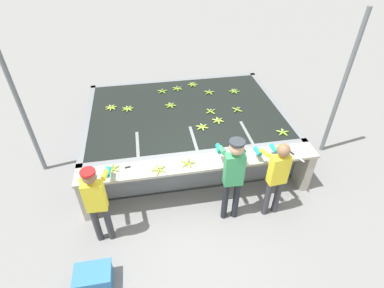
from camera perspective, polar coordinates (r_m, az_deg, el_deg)
The scene contains 27 objects.
ground_plane at distance 5.91m, azimuth 1.96°, elevation -11.69°, with size 80.00×80.00×0.00m, color gray.
wash_tank at distance 7.10m, azimuth -1.30°, elevation 3.24°, with size 4.42×3.20×0.93m.
work_ledge at distance 5.58m, azimuth 1.64°, elevation -5.59°, with size 4.42×0.45×0.93m.
worker_0 at distance 4.97m, azimuth -17.78°, elevation -9.97°, with size 0.43×0.72×1.58m.
worker_1 at distance 5.02m, azimuth 7.84°, elevation -5.41°, with size 0.43×0.73×1.76m.
worker_2 at distance 5.33m, azimuth 15.81°, elevation -5.42°, with size 0.44×0.72×1.61m.
banana_bunch_floating_0 at distance 7.15m, azimuth -15.16°, elevation 6.72°, with size 0.28×0.28×0.08m.
banana_bunch_floating_1 at distance 6.37m, azimuth 16.89°, elevation 2.17°, with size 0.27×0.28×0.08m.
banana_bunch_floating_2 at distance 6.25m, azimuth 1.95°, elevation 3.27°, with size 0.26×0.28×0.08m.
banana_bunch_floating_3 at distance 7.01m, azimuth -4.10°, elevation 7.37°, with size 0.28×0.28×0.08m.
banana_bunch_floating_4 at distance 7.01m, azimuth -12.11°, elevation 6.61°, with size 0.28×0.28×0.08m.
banana_bunch_floating_5 at distance 6.47m, azimuth 4.95°, elevation 4.50°, with size 0.26×0.28×0.08m.
banana_bunch_floating_6 at distance 7.72m, azimuth -2.79°, elevation 10.52°, with size 0.26×0.28×0.08m.
banana_bunch_floating_7 at distance 7.56m, azimuth 3.32°, elevation 9.84°, with size 0.27×0.28×0.08m.
banana_bunch_floating_8 at distance 7.91m, azimuth 0.15°, elevation 11.26°, with size 0.28×0.27×0.08m.
banana_bunch_floating_9 at distance 7.66m, azimuth 8.06°, elevation 9.92°, with size 0.28×0.28×0.08m.
banana_bunch_floating_10 at distance 6.90m, azimuth 8.59°, elevation 6.49°, with size 0.23×0.23×0.08m.
banana_bunch_floating_11 at distance 7.62m, azimuth -5.67°, elevation 9.99°, with size 0.27×0.27×0.08m.
banana_bunch_floating_12 at distance 6.77m, azimuth 3.58°, elevation 6.23°, with size 0.26×0.26×0.08m.
banana_bunch_ledge_0 at distance 5.42m, azimuth -15.01°, elevation -4.60°, with size 0.26×0.28×0.08m.
banana_bunch_ledge_1 at distance 5.25m, azimuth -6.33°, elevation -4.86°, with size 0.27×0.28×0.08m.
banana_bunch_ledge_2 at distance 5.35m, azimuth -0.77°, elevation -3.65°, with size 0.27×0.28×0.08m.
knife_0 at distance 5.40m, azimuth -11.41°, elevation -4.19°, with size 0.35×0.08×0.02m.
knife_1 at distance 5.85m, azimuth 18.98°, elevation -2.01°, with size 0.16×0.34×0.02m.
crate at distance 5.12m, azimuth -18.19°, elevation -23.06°, with size 0.55×0.39×0.32m.
support_post_left at distance 6.55m, azimuth -29.94°, elevation 6.34°, with size 0.09×0.09×3.20m.
support_post_right at distance 7.00m, azimuth 26.63°, elevation 9.35°, with size 0.09×0.09×3.20m.
Camera 1 is at (-0.87, -3.73, 4.50)m, focal length 28.00 mm.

